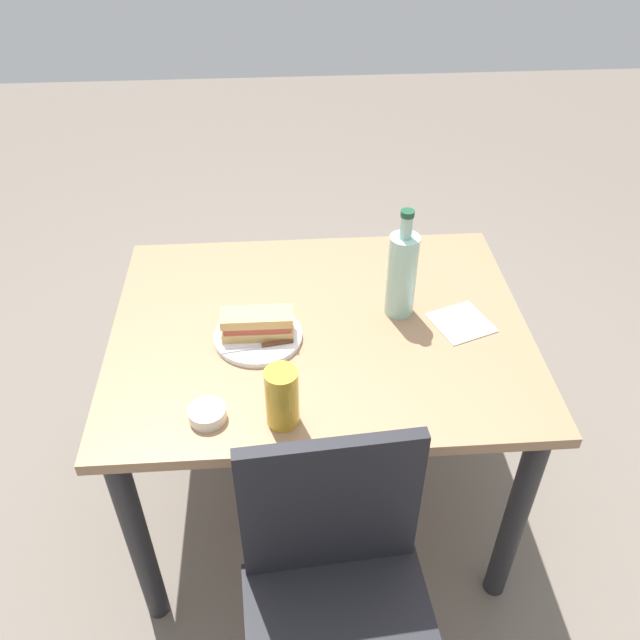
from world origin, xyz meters
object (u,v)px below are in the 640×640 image
plate_near (258,336)px  knife_near (262,346)px  olive_bowl (207,414)px  chair_far (337,594)px  beer_glass (282,397)px  baguette_sandwich_near (257,324)px  dining_table (320,357)px  water_bottle (402,273)px

plate_near → knife_near: size_ratio=1.27×
knife_near → olive_bowl: olive_bowl is taller
chair_far → knife_near: size_ratio=4.84×
chair_far → beer_glass: bearing=-71.6°
plate_near → baguette_sandwich_near: bearing=-90.0°
dining_table → plate_near: 0.20m
dining_table → knife_near: knife_near is taller
beer_glass → olive_bowl: (0.17, -0.02, -0.06)m
chair_far → water_bottle: (-0.22, -0.67, 0.35)m
chair_far → beer_glass: beer_glass is taller
baguette_sandwich_near → olive_bowl: size_ratio=2.13×
olive_bowl → chair_far: bearing=130.5°
baguette_sandwich_near → beer_glass: bearing=101.3°
beer_glass → olive_bowl: size_ratio=1.75×
knife_near → water_bottle: (-0.37, -0.14, 0.11)m
plate_near → chair_far: bearing=105.0°
plate_near → olive_bowl: 0.29m
plate_near → water_bottle: (-0.38, -0.09, 0.12)m
water_bottle → olive_bowl: (0.49, 0.36, -0.11)m
plate_near → knife_near: (-0.01, 0.05, 0.01)m
water_bottle → dining_table: bearing=12.6°
plate_near → beer_glass: 0.30m
knife_near → beer_glass: (-0.05, 0.24, 0.06)m
dining_table → beer_glass: bearing=72.1°
chair_far → water_bottle: bearing=-108.4°
baguette_sandwich_near → olive_bowl: bearing=67.4°
chair_far → knife_near: chair_far is taller
plate_near → beer_glass: bearing=101.3°
dining_table → chair_far: 0.63m
water_bottle → beer_glass: 0.50m
chair_far → plate_near: chair_far is taller
chair_far → olive_bowl: size_ratio=10.20×
knife_near → baguette_sandwich_near: bearing=-77.6°
chair_far → olive_bowl: (0.27, -0.31, 0.24)m
knife_near → water_bottle: 0.41m
dining_table → water_bottle: (-0.22, -0.05, 0.24)m
plate_near → water_bottle: bearing=-166.9°
dining_table → olive_bowl: (0.27, 0.31, 0.13)m
baguette_sandwich_near → chair_far: bearing=105.0°
water_bottle → beer_glass: size_ratio=2.08×
water_bottle → knife_near: bearing=20.5°
chair_far → water_bottle: size_ratio=2.81×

